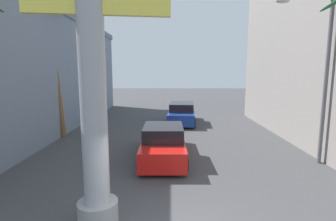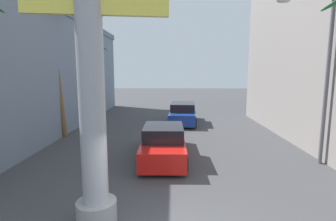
{
  "view_description": "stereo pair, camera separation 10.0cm",
  "coord_description": "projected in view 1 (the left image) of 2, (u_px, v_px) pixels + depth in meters",
  "views": [
    {
      "loc": [
        0.1,
        -5.09,
        3.95
      ],
      "look_at": [
        0.0,
        5.3,
        2.38
      ],
      "focal_mm": 28.0,
      "sensor_mm": 36.0,
      "label": 1
    },
    {
      "loc": [
        0.2,
        -5.09,
        3.95
      ],
      "look_at": [
        0.0,
        5.3,
        2.38
      ],
      "focal_mm": 28.0,
      "sensor_mm": 36.0,
      "label": 2
    }
  ],
  "objects": [
    {
      "name": "ground_plane",
      "position": [
        169.0,
        138.0,
        15.51
      ],
      "size": [
        91.32,
        91.32,
        0.0
      ],
      "primitive_type": "plane",
      "color": "#424244"
    },
    {
      "name": "building_left",
      "position": [
        5.0,
        71.0,
        17.26
      ],
      "size": [
        8.87,
        25.29,
        7.86
      ],
      "color": "slate",
      "rests_on": "ground"
    },
    {
      "name": "street_lamp",
      "position": [
        319.0,
        64.0,
        10.75
      ],
      "size": [
        2.35,
        0.28,
        6.97
      ],
      "color": "#59595E",
      "rests_on": "ground"
    },
    {
      "name": "car_lead",
      "position": [
        163.0,
        143.0,
        11.99
      ],
      "size": [
        2.04,
        5.21,
        1.56
      ],
      "color": "black",
      "rests_on": "ground"
    },
    {
      "name": "car_far",
      "position": [
        182.0,
        113.0,
        20.03
      ],
      "size": [
        2.3,
        4.9,
        1.56
      ],
      "color": "black",
      "rests_on": "ground"
    },
    {
      "name": "palm_tree_far_left",
      "position": [
        89.0,
        71.0,
        22.93
      ],
      "size": [
        3.06,
        3.25,
        6.62
      ],
      "color": "brown",
      "rests_on": "ground"
    },
    {
      "name": "palm_tree_mid_left",
      "position": [
        54.0,
        51.0,
        15.03
      ],
      "size": [
        2.57,
        2.43,
        7.86
      ],
      "color": "brown",
      "rests_on": "ground"
    },
    {
      "name": "pedestrian_far_left",
      "position": [
        98.0,
        111.0,
        19.8
      ],
      "size": [
        0.37,
        0.37,
        1.66
      ],
      "color": "gray",
      "rests_on": "ground"
    }
  ]
}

